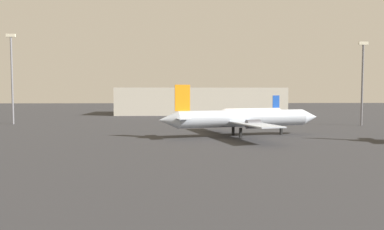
{
  "coord_description": "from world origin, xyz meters",
  "views": [
    {
      "loc": [
        -0.14,
        -12.01,
        8.12
      ],
      "look_at": [
        2.74,
        46.97,
        4.62
      ],
      "focal_mm": 33.57,
      "sensor_mm": 36.0,
      "label": 1
    }
  ],
  "objects_px": {
    "airplane_distant": "(242,119)",
    "light_mast_left": "(12,74)",
    "airplane_far_left": "(253,113)",
    "light_mast_right": "(362,79)"
  },
  "relations": [
    {
      "from": "airplane_distant",
      "to": "light_mast_left",
      "type": "bearing_deg",
      "value": 137.63
    },
    {
      "from": "airplane_far_left",
      "to": "light_mast_right",
      "type": "height_order",
      "value": "light_mast_right"
    },
    {
      "from": "light_mast_left",
      "to": "light_mast_right",
      "type": "height_order",
      "value": "light_mast_left"
    },
    {
      "from": "airplane_distant",
      "to": "light_mast_right",
      "type": "bearing_deg",
      "value": 17.87
    },
    {
      "from": "airplane_far_left",
      "to": "light_mast_right",
      "type": "bearing_deg",
      "value": 131.67
    },
    {
      "from": "airplane_distant",
      "to": "light_mast_right",
      "type": "xyz_separation_m",
      "value": [
        35.06,
        21.76,
        8.54
      ]
    },
    {
      "from": "light_mast_left",
      "to": "light_mast_right",
      "type": "relative_size",
      "value": 1.12
    },
    {
      "from": "light_mast_left",
      "to": "light_mast_right",
      "type": "xyz_separation_m",
      "value": [
        91.15,
        -8.59,
        -1.34
      ]
    },
    {
      "from": "airplane_far_left",
      "to": "light_mast_right",
      "type": "distance_m",
      "value": 30.43
    },
    {
      "from": "airplane_distant",
      "to": "airplane_far_left",
      "type": "bearing_deg",
      "value": 60.53
    }
  ]
}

